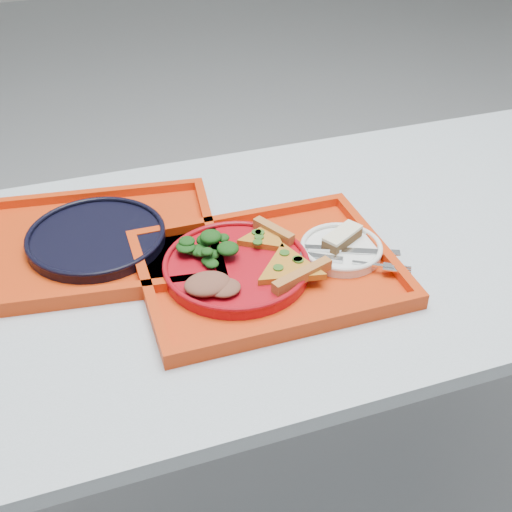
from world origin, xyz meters
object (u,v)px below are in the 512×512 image
object	(u,v)px
dinner_plate	(236,268)
navy_plate	(96,239)
tray_far	(98,245)
tray_main	(267,272)
dessert_bar	(342,237)

from	to	relation	value
dinner_plate	navy_plate	xyz separation A→B (m)	(-0.22, 0.17, -0.00)
tray_far	tray_main	bearing A→B (deg)	-26.12
tray_main	tray_far	world-z (taller)	same
tray_main	dinner_plate	size ratio (longest dim) A/B	1.73
tray_far	dessert_bar	size ratio (longest dim) A/B	5.02
tray_main	dinner_plate	xyz separation A→B (m)	(-0.05, 0.01, 0.02)
navy_plate	tray_far	bearing A→B (deg)	90.00
tray_far	dinner_plate	size ratio (longest dim) A/B	1.73
tray_far	dinner_plate	xyz separation A→B (m)	(0.22, -0.17, 0.02)
tray_far	dinner_plate	distance (m)	0.28
dinner_plate	dessert_bar	world-z (taller)	dessert_bar
dinner_plate	dessert_bar	xyz separation A→B (m)	(0.21, 0.01, 0.02)
tray_far	dinner_plate	bearing A→B (deg)	-30.58
dessert_bar	dinner_plate	bearing A→B (deg)	151.94
dinner_plate	navy_plate	bearing A→B (deg)	141.99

